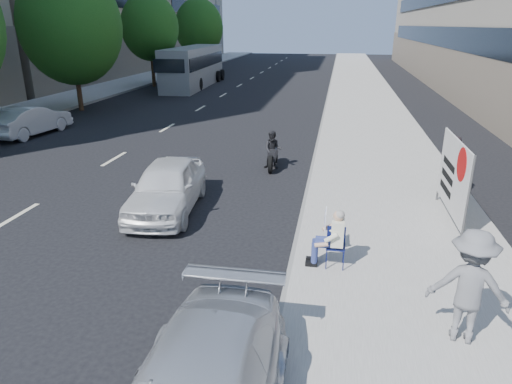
% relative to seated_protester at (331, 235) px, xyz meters
% --- Properties ---
extents(ground, '(160.00, 160.00, 0.00)m').
position_rel_seated_protester_xyz_m(ground, '(-2.29, -0.56, -0.87)').
color(ground, black).
rests_on(ground, ground).
extents(near_sidewalk, '(5.00, 120.00, 0.15)m').
position_rel_seated_protester_xyz_m(near_sidewalk, '(1.71, 19.44, -0.80)').
color(near_sidewalk, gray).
rests_on(near_sidewalk, ground).
extents(far_sidewalk, '(4.50, 120.00, 0.15)m').
position_rel_seated_protester_xyz_m(far_sidewalk, '(-19.04, 19.44, -0.80)').
color(far_sidewalk, gray).
rests_on(far_sidewalk, ground).
extents(tree_far_c, '(6.00, 6.00, 8.47)m').
position_rel_seated_protester_xyz_m(tree_far_c, '(-15.99, 17.44, 4.15)').
color(tree_far_c, '#382616').
rests_on(tree_far_c, ground).
extents(tree_far_d, '(4.80, 4.80, 7.65)m').
position_rel_seated_protester_xyz_m(tree_far_d, '(-15.99, 29.44, 4.01)').
color(tree_far_d, '#382616').
rests_on(tree_far_d, ground).
extents(tree_far_e, '(5.40, 5.40, 7.89)m').
position_rel_seated_protester_xyz_m(tree_far_e, '(-15.99, 43.44, 3.91)').
color(tree_far_e, '#382616').
rests_on(tree_far_e, ground).
extents(seated_protester, '(0.83, 1.12, 1.31)m').
position_rel_seated_protester_xyz_m(seated_protester, '(0.00, 0.00, 0.00)').
color(seated_protester, navy).
rests_on(seated_protester, near_sidewalk).
extents(jogger, '(1.40, 0.98, 1.97)m').
position_rel_seated_protester_xyz_m(jogger, '(2.24, -2.11, 0.26)').
color(jogger, slate).
rests_on(jogger, near_sidewalk).
extents(pedestrian_woman, '(0.74, 0.55, 1.84)m').
position_rel_seated_protester_xyz_m(pedestrian_woman, '(3.51, 5.21, 0.20)').
color(pedestrian_woman, black).
rests_on(pedestrian_woman, near_sidewalk).
extents(protest_banner, '(0.08, 3.06, 2.20)m').
position_rel_seated_protester_xyz_m(protest_banner, '(3.05, 3.05, 0.53)').
color(protest_banner, '#4C4C4C').
rests_on(protest_banner, near_sidewalk).
extents(white_sedan_near, '(2.13, 4.41, 1.45)m').
position_rel_seated_protester_xyz_m(white_sedan_near, '(-4.72, 2.71, -0.15)').
color(white_sedan_near, silver).
rests_on(white_sedan_near, ground).
extents(white_sedan_mid, '(2.00, 4.48, 1.43)m').
position_rel_seated_protester_xyz_m(white_sedan_mid, '(-14.72, 10.72, -0.16)').
color(white_sedan_mid, silver).
rests_on(white_sedan_mid, ground).
extents(motorcycle, '(0.72, 2.04, 1.42)m').
position_rel_seated_protester_xyz_m(motorcycle, '(-2.31, 7.36, -0.24)').
color(motorcycle, black).
rests_on(motorcycle, ground).
extents(bus, '(3.08, 12.15, 3.30)m').
position_rel_seated_protester_xyz_m(bus, '(-12.58, 30.28, 0.76)').
color(bus, gray).
rests_on(bus, ground).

